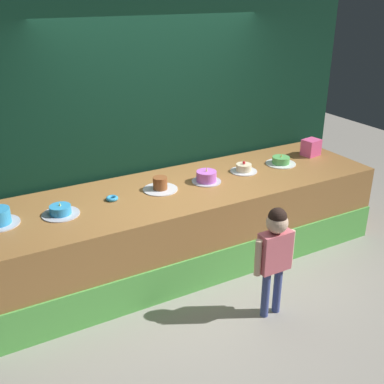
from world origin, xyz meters
name	(u,v)px	position (x,y,z in m)	size (l,w,h in m)	color
ground_plane	(213,285)	(0.00, 0.00, 0.00)	(12.00, 12.00, 0.00)	gray
stage_platform	(185,224)	(0.00, 0.59, 0.43)	(4.28, 1.21, 0.86)	#9E6B38
curtain_backdrop	(155,114)	(0.00, 1.29, 1.47)	(5.05, 0.08, 2.94)	black
child_figure	(275,248)	(0.22, -0.63, 0.69)	(0.41, 0.19, 1.07)	#3F4C8C
pink_box	(311,147)	(1.82, 0.72, 0.96)	(0.20, 0.17, 0.20)	#F35494
donut	(112,198)	(-0.78, 0.65, 0.88)	(0.12, 0.12, 0.04)	#3399D8
cake_left	(60,211)	(-1.30, 0.57, 0.90)	(0.34, 0.34, 0.13)	silver
cake_center_left	(160,185)	(-0.26, 0.65, 0.91)	(0.36, 0.36, 0.14)	silver
cake_center_right	(206,177)	(0.26, 0.60, 0.91)	(0.31, 0.31, 0.17)	silver
cake_right	(244,168)	(0.78, 0.65, 0.90)	(0.30, 0.30, 0.12)	silver
cake_far_right	(281,161)	(1.30, 0.64, 0.90)	(0.35, 0.35, 0.13)	white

